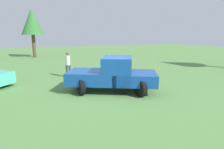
% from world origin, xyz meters
% --- Properties ---
extents(ground_plane, '(80.00, 80.00, 0.00)m').
position_xyz_m(ground_plane, '(0.00, 0.00, 0.00)').
color(ground_plane, '#5B8C47').
extents(pickup_truck, '(4.05, 4.98, 1.84)m').
position_xyz_m(pickup_truck, '(-0.09, 0.22, 0.96)').
color(pickup_truck, black).
rests_on(pickup_truck, ground_plane).
extents(person_bystander, '(0.38, 0.38, 1.80)m').
position_xyz_m(person_bystander, '(-4.52, -1.23, 1.02)').
color(person_bystander, navy).
rests_on(person_bystander, ground_plane).
extents(tree_back_right, '(2.80, 2.80, 6.20)m').
position_xyz_m(tree_back_right, '(-18.56, -2.55, 4.50)').
color(tree_back_right, brown).
rests_on(tree_back_right, ground_plane).
extents(traffic_cone, '(0.32, 0.32, 0.55)m').
position_xyz_m(traffic_cone, '(-3.56, 3.63, 0.28)').
color(traffic_cone, orange).
rests_on(traffic_cone, ground_plane).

